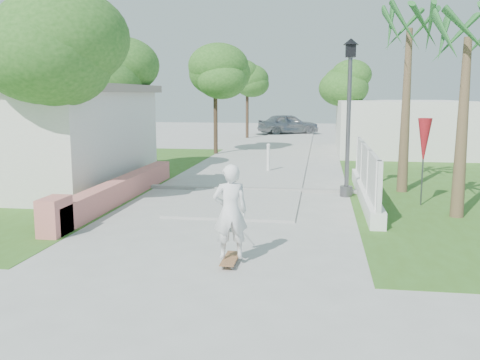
% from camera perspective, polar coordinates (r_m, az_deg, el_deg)
% --- Properties ---
extents(ground, '(90.00, 90.00, 0.00)m').
position_cam_1_polar(ground, '(10.57, -3.41, -6.87)').
color(ground, '#B7B7B2').
rests_on(ground, ground).
extents(path_strip, '(3.20, 36.00, 0.06)m').
position_cam_1_polar(path_strip, '(30.15, 4.50, 3.61)').
color(path_strip, '#B7B7B2').
rests_on(path_strip, ground).
extents(curb, '(6.50, 0.25, 0.10)m').
position_cam_1_polar(curb, '(16.33, 0.95, -0.96)').
color(curb, '#999993').
rests_on(curb, ground).
extents(grass_left, '(8.00, 20.00, 0.01)m').
position_cam_1_polar(grass_left, '(20.33, -18.21, 0.45)').
color(grass_left, '#3C651F').
rests_on(grass_left, ground).
extents(grass_right, '(8.00, 20.00, 0.01)m').
position_cam_1_polar(grass_right, '(18.81, 23.47, -0.52)').
color(grass_right, '#3C651F').
rests_on(grass_right, ground).
extents(pink_wall, '(0.45, 8.20, 0.80)m').
position_cam_1_polar(pink_wall, '(14.77, -13.15, -1.25)').
color(pink_wall, '#D3786C').
rests_on(pink_wall, ground).
extents(house_left, '(8.40, 7.40, 3.23)m').
position_cam_1_polar(house_left, '(18.92, -23.89, 4.49)').
color(house_left, silver).
rests_on(house_left, ground).
extents(lattice_fence, '(0.35, 7.00, 1.50)m').
position_cam_1_polar(lattice_fence, '(15.17, 13.27, -0.09)').
color(lattice_fence, white).
rests_on(lattice_fence, ground).
extents(building_right, '(6.00, 8.00, 2.60)m').
position_cam_1_polar(building_right, '(28.24, 16.52, 5.48)').
color(building_right, silver).
rests_on(building_right, ground).
extents(street_lamp, '(0.44, 0.44, 4.44)m').
position_cam_1_polar(street_lamp, '(15.46, 11.52, 7.15)').
color(street_lamp, '#59595E').
rests_on(street_lamp, ground).
extents(bollard, '(0.14, 0.14, 1.09)m').
position_cam_1_polar(bollard, '(20.16, 3.03, 2.48)').
color(bollard, white).
rests_on(bollard, ground).
extents(patio_umbrella, '(0.36, 0.36, 2.30)m').
position_cam_1_polar(patio_umbrella, '(14.73, 19.04, 3.86)').
color(patio_umbrella, '#59595E').
rests_on(patio_umbrella, ground).
extents(tree_left_near, '(3.60, 3.60, 5.28)m').
position_cam_1_polar(tree_left_near, '(14.54, -18.94, 12.24)').
color(tree_left_near, '#4C3826').
rests_on(tree_left_near, ground).
extents(tree_left_mid, '(3.20, 3.20, 4.85)m').
position_cam_1_polar(tree_left_mid, '(19.93, -14.11, 10.54)').
color(tree_left_mid, '#4C3826').
rests_on(tree_left_mid, ground).
extents(tree_path_left, '(3.40, 3.40, 5.23)m').
position_cam_1_polar(tree_path_left, '(26.43, -2.63, 11.09)').
color(tree_path_left, '#4C3826').
rests_on(tree_path_left, ground).
extents(tree_path_right, '(3.00, 3.00, 4.79)m').
position_cam_1_polar(tree_path_right, '(29.94, 10.83, 10.08)').
color(tree_path_right, '#4C3826').
rests_on(tree_path_right, ground).
extents(tree_path_far, '(3.20, 3.20, 5.17)m').
position_cam_1_polar(tree_path_far, '(36.26, 0.81, 10.56)').
color(tree_path_far, '#4C3826').
rests_on(tree_path_far, ground).
extents(palm_far, '(1.80, 1.80, 5.30)m').
position_cam_1_polar(palm_far, '(16.69, 17.60, 14.12)').
color(palm_far, brown).
rests_on(palm_far, ground).
extents(palm_near, '(1.80, 1.80, 4.70)m').
position_cam_1_polar(palm_near, '(13.57, 23.10, 12.83)').
color(palm_near, brown).
rests_on(palm_near, ground).
extents(skateboarder, '(0.77, 2.79, 1.75)m').
position_cam_1_polar(skateboarder, '(9.77, -1.42, -3.26)').
color(skateboarder, '#99643D').
rests_on(skateboarder, ground).
extents(dog, '(0.36, 0.50, 0.36)m').
position_cam_1_polar(dog, '(11.48, -1.27, -4.54)').
color(dog, white).
rests_on(dog, ground).
extents(parked_car, '(4.78, 3.38, 1.51)m').
position_cam_1_polar(parked_car, '(39.80, 5.17, 5.98)').
color(parked_car, '#B4B6BD').
rests_on(parked_car, ground).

